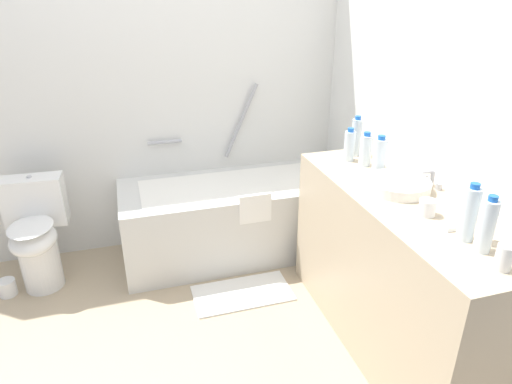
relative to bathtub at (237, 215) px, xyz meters
name	(u,v)px	position (x,y,z in m)	size (l,w,h in m)	color
ground_plane	(157,344)	(-0.70, -0.85, -0.30)	(4.13, 4.13, 0.00)	tan
wall_back_tiled	(125,95)	(-0.70, 0.39, 0.86)	(3.53, 0.10, 2.32)	silver
wall_right_mirror	(432,123)	(0.92, -0.85, 0.86)	(0.10, 2.77, 2.32)	silver
bathtub	(237,215)	(0.00, 0.00, 0.00)	(1.66, 0.68, 1.21)	silver
toilet	(36,234)	(-1.36, -0.02, 0.07)	(0.39, 0.50, 0.73)	white
vanity_counter	(398,273)	(0.59, -1.18, 0.15)	(0.55, 1.51, 0.90)	tan
sink_basin	(398,185)	(0.59, -1.08, 0.62)	(0.32, 0.32, 0.05)	white
sink_faucet	(431,179)	(0.78, -1.08, 0.63)	(0.10, 0.15, 0.09)	silver
water_bottle_0	(349,146)	(0.55, -0.61, 0.69)	(0.06, 0.06, 0.20)	silver
water_bottle_1	(487,226)	(0.57, -1.69, 0.71)	(0.07, 0.07, 0.24)	silver
water_bottle_2	(366,150)	(0.60, -0.71, 0.69)	(0.07, 0.07, 0.20)	silver
water_bottle_3	(379,157)	(0.60, -0.86, 0.70)	(0.07, 0.07, 0.23)	silver
water_bottle_4	(469,214)	(0.57, -1.59, 0.71)	(0.07, 0.07, 0.25)	silver
water_bottle_5	(356,137)	(0.63, -0.54, 0.71)	(0.06, 0.06, 0.25)	silver
drinking_glass_0	(504,258)	(0.55, -1.82, 0.65)	(0.06, 0.06, 0.10)	white
drinking_glass_1	(427,208)	(0.55, -1.36, 0.63)	(0.08, 0.08, 0.08)	white
soap_dish	(452,226)	(0.58, -1.50, 0.61)	(0.09, 0.06, 0.02)	white
bath_mat	(242,293)	(-0.11, -0.54, -0.29)	(0.64, 0.33, 0.01)	white
toilet_paper_roll	(7,288)	(-1.59, -0.11, -0.24)	(0.11, 0.11, 0.11)	white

